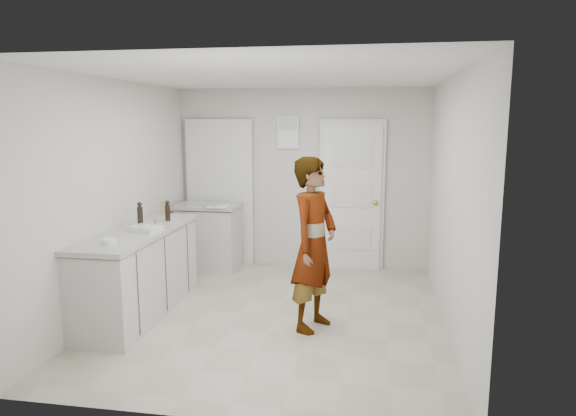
% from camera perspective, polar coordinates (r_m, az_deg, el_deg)
% --- Properties ---
extents(ground, '(4.00, 4.00, 0.00)m').
position_cam_1_polar(ground, '(5.63, -1.36, -11.78)').
color(ground, '#A6A18B').
rests_on(ground, ground).
extents(room_shell, '(4.00, 4.00, 4.00)m').
position_cam_1_polar(room_shell, '(7.27, 0.18, 1.49)').
color(room_shell, beige).
rests_on(room_shell, ground).
extents(main_counter, '(0.64, 1.96, 0.93)m').
position_cam_1_polar(main_counter, '(5.75, -16.21, -7.20)').
color(main_counter, silver).
rests_on(main_counter, ground).
extents(side_counter, '(0.84, 0.61, 0.93)m').
position_cam_1_polar(side_counter, '(7.25, -8.79, -3.44)').
color(side_counter, silver).
rests_on(side_counter, ground).
extents(person, '(0.62, 0.74, 1.72)m').
position_cam_1_polar(person, '(5.06, 2.88, -4.04)').
color(person, silver).
rests_on(person, ground).
extents(cake_mix_box, '(0.11, 0.07, 0.17)m').
position_cam_1_polar(cake_mix_box, '(6.44, -13.48, 0.04)').
color(cake_mix_box, '#9B734D').
rests_on(cake_mix_box, main_counter).
extents(spice_jar, '(0.05, 0.05, 0.08)m').
position_cam_1_polar(spice_jar, '(5.78, -14.41, -1.54)').
color(spice_jar, tan).
rests_on(spice_jar, main_counter).
extents(oil_cruet_a, '(0.06, 0.06, 0.24)m').
position_cam_1_polar(oil_cruet_a, '(6.02, -13.24, -0.34)').
color(oil_cruet_a, black).
rests_on(oil_cruet_a, main_counter).
extents(oil_cruet_b, '(0.06, 0.06, 0.27)m').
position_cam_1_polar(oil_cruet_b, '(5.75, -16.12, -0.75)').
color(oil_cruet_b, black).
rests_on(oil_cruet_b, main_counter).
extents(baking_dish, '(0.35, 0.29, 0.05)m').
position_cam_1_polar(baking_dish, '(5.53, -15.52, -2.24)').
color(baking_dish, silver).
rests_on(baking_dish, main_counter).
extents(egg_bowl, '(0.14, 0.14, 0.05)m').
position_cam_1_polar(egg_bowl, '(5.05, -19.24, -3.54)').
color(egg_bowl, silver).
rests_on(egg_bowl, main_counter).
extents(papers, '(0.27, 0.34, 0.01)m').
position_cam_1_polar(papers, '(6.94, -7.77, 0.23)').
color(papers, white).
rests_on(papers, side_counter).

